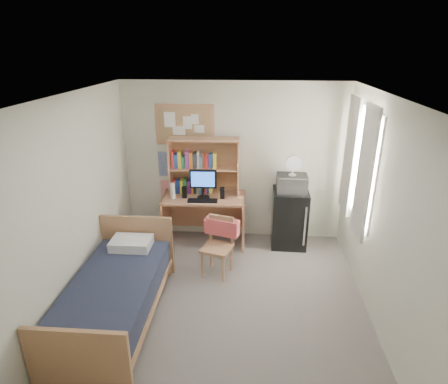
# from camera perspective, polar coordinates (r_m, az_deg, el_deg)

# --- Properties ---
(floor) EXTENTS (3.60, 4.20, 0.02)m
(floor) POSITION_cam_1_polar(r_m,az_deg,el_deg) (4.90, -0.19, -17.89)
(floor) COLOR slate
(floor) RESTS_ON ground
(ceiling) EXTENTS (3.60, 4.20, 0.02)m
(ceiling) POSITION_cam_1_polar(r_m,az_deg,el_deg) (3.82, -0.24, 14.01)
(ceiling) COLOR silver
(ceiling) RESTS_ON wall_back
(wall_back) EXTENTS (3.60, 0.04, 2.60)m
(wall_back) POSITION_cam_1_polar(r_m,az_deg,el_deg) (6.15, 1.44, 4.50)
(wall_back) COLOR silver
(wall_back) RESTS_ON floor
(wall_front) EXTENTS (3.60, 0.04, 2.60)m
(wall_front) POSITION_cam_1_polar(r_m,az_deg,el_deg) (2.48, -4.76, -25.19)
(wall_front) COLOR silver
(wall_front) RESTS_ON floor
(wall_left) EXTENTS (0.04, 4.20, 2.60)m
(wall_left) POSITION_cam_1_polar(r_m,az_deg,el_deg) (4.68, -22.76, -2.84)
(wall_left) COLOR silver
(wall_left) RESTS_ON floor
(wall_right) EXTENTS (0.04, 4.20, 2.60)m
(wall_right) POSITION_cam_1_polar(r_m,az_deg,el_deg) (4.43, 23.74, -4.39)
(wall_right) COLOR silver
(wall_right) RESTS_ON floor
(window_unit) EXTENTS (0.10, 1.40, 1.70)m
(window_unit) POSITION_cam_1_polar(r_m,az_deg,el_deg) (5.38, 19.88, 4.05)
(window_unit) COLOR white
(window_unit) RESTS_ON wall_right
(curtain_left) EXTENTS (0.04, 0.55, 1.70)m
(curtain_left) POSITION_cam_1_polar(r_m,az_deg,el_deg) (5.01, 20.64, 2.69)
(curtain_left) COLOR silver
(curtain_left) RESTS_ON wall_right
(curtain_right) EXTENTS (0.04, 0.55, 1.70)m
(curtain_right) POSITION_cam_1_polar(r_m,az_deg,el_deg) (5.75, 18.63, 5.27)
(curtain_right) COLOR silver
(curtain_right) RESTS_ON wall_right
(bulletin_board) EXTENTS (0.94, 0.03, 0.64)m
(bulletin_board) POSITION_cam_1_polar(r_m,az_deg,el_deg) (6.07, -6.00, 10.21)
(bulletin_board) COLOR tan
(bulletin_board) RESTS_ON wall_back
(poster_wave) EXTENTS (0.30, 0.01, 0.42)m
(poster_wave) POSITION_cam_1_polar(r_m,az_deg,el_deg) (6.31, -8.62, 4.23)
(poster_wave) COLOR navy
(poster_wave) RESTS_ON wall_back
(poster_japan) EXTENTS (0.28, 0.01, 0.36)m
(poster_japan) POSITION_cam_1_polar(r_m,az_deg,el_deg) (6.46, -8.39, 0.25)
(poster_japan) COLOR red
(poster_japan) RESTS_ON wall_back
(desk) EXTENTS (1.35, 0.71, 0.83)m
(desk) POSITION_cam_1_polar(r_m,az_deg,el_deg) (6.19, -3.02, -4.24)
(desk) COLOR tan
(desk) RESTS_ON floor
(desk_chair) EXTENTS (0.53, 0.53, 0.86)m
(desk_chair) POSITION_cam_1_polar(r_m,az_deg,el_deg) (5.34, -1.09, -8.48)
(desk_chair) COLOR tan
(desk_chair) RESTS_ON floor
(mini_fridge) EXTENTS (0.56, 0.56, 0.95)m
(mini_fridge) POSITION_cam_1_polar(r_m,az_deg,el_deg) (6.19, 9.91, -3.92)
(mini_fridge) COLOR black
(mini_fridge) RESTS_ON floor
(bed) EXTENTS (0.99, 1.97, 0.54)m
(bed) POSITION_cam_1_polar(r_m,az_deg,el_deg) (4.83, -16.29, -15.32)
(bed) COLOR #1C2032
(bed) RESTS_ON floor
(hutch) EXTENTS (1.13, 0.33, 0.92)m
(hutch) POSITION_cam_1_polar(r_m,az_deg,el_deg) (6.00, -3.05, 3.91)
(hutch) COLOR tan
(hutch) RESTS_ON desk
(monitor) EXTENTS (0.42, 0.05, 0.45)m
(monitor) POSITION_cam_1_polar(r_m,az_deg,el_deg) (5.88, -3.20, 1.12)
(monitor) COLOR black
(monitor) RESTS_ON desk
(keyboard) EXTENTS (0.47, 0.16, 0.02)m
(keyboard) POSITION_cam_1_polar(r_m,az_deg,el_deg) (5.83, -3.29, -1.32)
(keyboard) COLOR black
(keyboard) RESTS_ON desk
(speaker_left) EXTENTS (0.08, 0.08, 0.18)m
(speaker_left) POSITION_cam_1_polar(r_m,az_deg,el_deg) (5.96, -6.04, -0.04)
(speaker_left) COLOR black
(speaker_left) RESTS_ON desk
(speaker_right) EXTENTS (0.08, 0.08, 0.18)m
(speaker_right) POSITION_cam_1_polar(r_m,az_deg,el_deg) (5.91, -0.27, -0.15)
(speaker_right) COLOR black
(speaker_right) RESTS_ON desk
(water_bottle) EXTENTS (0.08, 0.08, 0.25)m
(water_bottle) POSITION_cam_1_polar(r_m,az_deg,el_deg) (5.94, -7.82, 0.16)
(water_bottle) COLOR white
(water_bottle) RESTS_ON desk
(hoodie) EXTENTS (0.52, 0.28, 0.24)m
(hoodie) POSITION_cam_1_polar(r_m,az_deg,el_deg) (5.39, -0.32, -5.32)
(hoodie) COLOR #D55151
(hoodie) RESTS_ON desk_chair
(microwave) EXTENTS (0.47, 0.36, 0.27)m
(microwave) POSITION_cam_1_polar(r_m,az_deg,el_deg) (5.94, 10.29, 1.30)
(microwave) COLOR #BABABF
(microwave) RESTS_ON mini_fridge
(desk_fan) EXTENTS (0.24, 0.24, 0.30)m
(desk_fan) POSITION_cam_1_polar(r_m,az_deg,el_deg) (5.85, 10.48, 3.93)
(desk_fan) COLOR white
(desk_fan) RESTS_ON microwave
(pillow) EXTENTS (0.53, 0.38, 0.13)m
(pillow) POSITION_cam_1_polar(r_m,az_deg,el_deg) (5.25, -13.93, -7.59)
(pillow) COLOR white
(pillow) RESTS_ON bed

